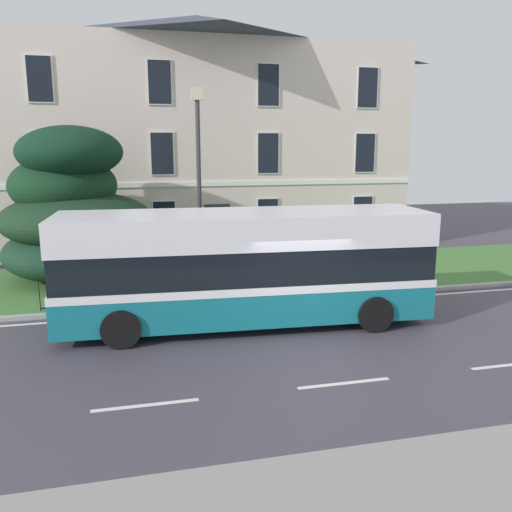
{
  "coord_description": "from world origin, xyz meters",
  "views": [
    {
      "loc": [
        -4.13,
        -11.2,
        4.8
      ],
      "look_at": [
        -0.44,
        4.08,
        1.5
      ],
      "focal_mm": 37.18,
      "sensor_mm": 36.0,
      "label": 1
    }
  ],
  "objects": [
    {
      "name": "ground_plane",
      "position": [
        0.0,
        1.22,
        -0.01
      ],
      "size": [
        60.0,
        56.0,
        0.18
      ],
      "color": "#433D47"
    },
    {
      "name": "georgian_townhouse",
      "position": [
        -0.45,
        16.59,
        5.61
      ],
      "size": [
        18.31,
        11.06,
        10.93
      ],
      "color": "beige",
      "rests_on": "ground_plane"
    },
    {
      "name": "iron_verge_railing",
      "position": [
        -0.45,
        4.4,
        0.62
      ],
      "size": [
        12.59,
        0.04,
        0.97
      ],
      "color": "black",
      "rests_on": "ground_plane"
    },
    {
      "name": "evergreen_tree",
      "position": [
        -6.04,
        8.41,
        2.4
      ],
      "size": [
        5.28,
        5.28,
        5.42
      ],
      "color": "#423328",
      "rests_on": "ground_plane"
    },
    {
      "name": "single_decker_bus",
      "position": [
        -1.15,
        2.32,
        1.62
      ],
      "size": [
        9.94,
        3.15,
        3.07
      ],
      "rotation": [
        0.0,
        0.0,
        -0.06
      ],
      "color": "#156F7F",
      "rests_on": "ground_plane"
    },
    {
      "name": "street_lamp_post",
      "position": [
        -1.96,
        5.38,
        3.79
      ],
      "size": [
        0.36,
        0.24,
        6.37
      ],
      "color": "#333338",
      "rests_on": "ground_plane"
    },
    {
      "name": "litter_bin",
      "position": [
        1.03,
        4.94,
        0.63
      ],
      "size": [
        0.46,
        0.46,
        1.02
      ],
      "color": "#23472D",
      "rests_on": "ground_plane"
    }
  ]
}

